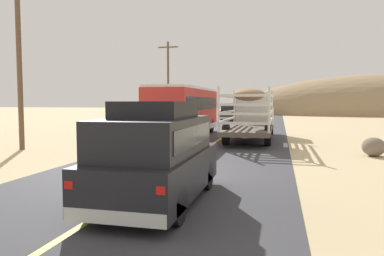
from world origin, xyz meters
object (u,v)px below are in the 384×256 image
Objects in this scene: bus at (185,110)px; power_pole_mid at (168,80)px; boulder_near_shoulder at (374,147)px; suv_near at (157,153)px; car_far at (230,111)px; livestock_truck at (253,110)px; power_pole_near at (19,52)px.

power_pole_mid reaches higher than bus.
boulder_near_shoulder is at bearing -33.17° from bus.
power_pole_mid is at bearing 106.83° from suv_near.
suv_near is 1.00× the size of car_far.
car_far is at bearing 89.92° from bus.
bus is at bearing -68.89° from power_pole_mid.
power_pole_near is (-10.39, -8.62, 2.88)m from livestock_truck.
suv_near is 32.64m from power_pole_mid.
suv_near is 16.00m from livestock_truck.
power_pole_near is at bearing 142.02° from suv_near.
car_far is at bearing 109.20° from boulder_near_shoulder.
car_far is (-4.35, 21.47, -0.70)m from livestock_truck.
power_pole_near is (-6.04, -30.09, 3.58)m from car_far.
suv_near is 0.52× the size of power_pole_mid.
bus reaches higher than suv_near.
bus reaches higher than boulder_near_shoulder.
livestock_truck is at bearing 86.41° from suv_near.
boulder_near_shoulder is (9.91, -28.45, -0.69)m from car_far.
power_pole_near reaches higher than livestock_truck.
livestock_truck is 1.09× the size of power_pole_mid.
suv_near is 15.85m from bus.
power_pole_near is at bearing -90.00° from power_pole_mid.
suv_near is at bearing -93.59° from livestock_truck.
livestock_truck is (1.00, 15.96, 0.64)m from suv_near.
power_pole_mid is (0.00, 23.72, 0.08)m from power_pole_near.
bus reaches higher than livestock_truck.
bus reaches higher than car_far.
suv_near is 0.53× the size of power_pole_near.
suv_near is 12.43m from power_pole_near.
livestock_truck is 9.03m from boulder_near_shoulder.
power_pole_mid is at bearing 111.11° from bus.
power_pole_mid is 27.58m from boulder_near_shoulder.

